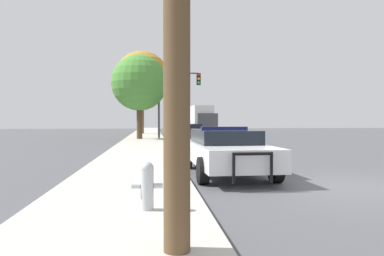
{
  "coord_description": "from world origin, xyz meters",
  "views": [
    {
      "loc": [
        -4.5,
        -8.24,
        1.59
      ],
      "look_at": [
        -2.09,
        14.55,
        1.04
      ],
      "focal_mm": 35.0,
      "sensor_mm": 36.0,
      "label": 1
    }
  ],
  "objects_px": {
    "car_background_distant": "(174,125)",
    "police_car": "(226,150)",
    "traffic_light": "(176,91)",
    "box_truck": "(202,118)",
    "tree_sidewalk_far": "(142,79)",
    "car_background_midblock": "(188,132)",
    "fire_hydrant": "(147,184)",
    "tree_sidewalk_mid": "(139,83)"
  },
  "relations": [
    {
      "from": "car_background_distant",
      "to": "police_car",
      "type": "bearing_deg",
      "value": -88.65
    },
    {
      "from": "traffic_light",
      "to": "car_background_distant",
      "type": "xyz_separation_m",
      "value": [
        1.28,
        23.57,
        -3.04
      ]
    },
    {
      "from": "box_truck",
      "to": "tree_sidewalk_far",
      "type": "bearing_deg",
      "value": 42.41
    },
    {
      "from": "traffic_light",
      "to": "box_truck",
      "type": "xyz_separation_m",
      "value": [
        4.26,
        16.87,
        -2.03
      ]
    },
    {
      "from": "police_car",
      "to": "car_background_midblock",
      "type": "relative_size",
      "value": 1.16
    },
    {
      "from": "police_car",
      "to": "car_background_distant",
      "type": "xyz_separation_m",
      "value": [
        0.95,
        41.66,
        -0.0
      ]
    },
    {
      "from": "traffic_light",
      "to": "fire_hydrant",
      "type": "bearing_deg",
      "value": -94.68
    },
    {
      "from": "car_background_distant",
      "to": "car_background_midblock",
      "type": "relative_size",
      "value": 0.97
    },
    {
      "from": "traffic_light",
      "to": "box_truck",
      "type": "distance_m",
      "value": 17.52
    },
    {
      "from": "police_car",
      "to": "box_truck",
      "type": "height_order",
      "value": "box_truck"
    },
    {
      "from": "car_background_distant",
      "to": "tree_sidewalk_mid",
      "type": "distance_m",
      "value": 24.81
    },
    {
      "from": "traffic_light",
      "to": "car_background_distant",
      "type": "bearing_deg",
      "value": 86.88
    },
    {
      "from": "police_car",
      "to": "tree_sidewalk_far",
      "type": "relative_size",
      "value": 0.61
    },
    {
      "from": "car_background_midblock",
      "to": "tree_sidewalk_far",
      "type": "relative_size",
      "value": 0.53
    },
    {
      "from": "fire_hydrant",
      "to": "traffic_light",
      "type": "relative_size",
      "value": 0.15
    },
    {
      "from": "fire_hydrant",
      "to": "box_truck",
      "type": "height_order",
      "value": "box_truck"
    },
    {
      "from": "car_background_midblock",
      "to": "tree_sidewalk_mid",
      "type": "relative_size",
      "value": 0.71
    },
    {
      "from": "police_car",
      "to": "fire_hydrant",
      "type": "distance_m",
      "value": 5.06
    },
    {
      "from": "fire_hydrant",
      "to": "box_truck",
      "type": "bearing_deg",
      "value": 81.21
    },
    {
      "from": "police_car",
      "to": "tree_sidewalk_far",
      "type": "bearing_deg",
      "value": -85.25
    },
    {
      "from": "police_car",
      "to": "box_truck",
      "type": "bearing_deg",
      "value": -98.11
    },
    {
      "from": "tree_sidewalk_far",
      "to": "tree_sidewalk_mid",
      "type": "bearing_deg",
      "value": -89.54
    },
    {
      "from": "car_background_midblock",
      "to": "tree_sidewalk_mid",
      "type": "height_order",
      "value": "tree_sidewalk_mid"
    },
    {
      "from": "tree_sidewalk_far",
      "to": "car_background_midblock",
      "type": "bearing_deg",
      "value": -75.24
    },
    {
      "from": "car_background_distant",
      "to": "box_truck",
      "type": "bearing_deg",
      "value": -63.37
    },
    {
      "from": "police_car",
      "to": "tree_sidewalk_mid",
      "type": "height_order",
      "value": "tree_sidewalk_mid"
    },
    {
      "from": "fire_hydrant",
      "to": "car_background_midblock",
      "type": "distance_m",
      "value": 19.37
    },
    {
      "from": "traffic_light",
      "to": "car_background_midblock",
      "type": "relative_size",
      "value": 1.16
    },
    {
      "from": "police_car",
      "to": "traffic_light",
      "type": "distance_m",
      "value": 18.35
    },
    {
      "from": "traffic_light",
      "to": "car_background_midblock",
      "type": "bearing_deg",
      "value": -79.3
    },
    {
      "from": "traffic_light",
      "to": "tree_sidewalk_far",
      "type": "bearing_deg",
      "value": 106.18
    },
    {
      "from": "car_background_distant",
      "to": "tree_sidewalk_mid",
      "type": "bearing_deg",
      "value": -96.74
    },
    {
      "from": "police_car",
      "to": "tree_sidewalk_far",
      "type": "height_order",
      "value": "tree_sidewalk_far"
    },
    {
      "from": "car_background_distant",
      "to": "car_background_midblock",
      "type": "height_order",
      "value": "car_background_distant"
    },
    {
      "from": "fire_hydrant",
      "to": "box_truck",
      "type": "relative_size",
      "value": 0.11
    },
    {
      "from": "box_truck",
      "to": "fire_hydrant",
      "type": "bearing_deg",
      "value": 78.15
    },
    {
      "from": "car_background_distant",
      "to": "traffic_light",
      "type": "bearing_deg",
      "value": -90.46
    },
    {
      "from": "box_truck",
      "to": "tree_sidewalk_far",
      "type": "xyz_separation_m",
      "value": [
        -7.07,
        -7.19,
        3.99
      ]
    },
    {
      "from": "box_truck",
      "to": "car_background_midblock",
      "type": "bearing_deg",
      "value": 76.87
    },
    {
      "from": "car_background_distant",
      "to": "car_background_midblock",
      "type": "bearing_deg",
      "value": -88.68
    },
    {
      "from": "car_background_midblock",
      "to": "tree_sidewalk_far",
      "type": "distance_m",
      "value": 14.48
    },
    {
      "from": "car_background_distant",
      "to": "tree_sidewalk_mid",
      "type": "relative_size",
      "value": 0.69
    }
  ]
}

